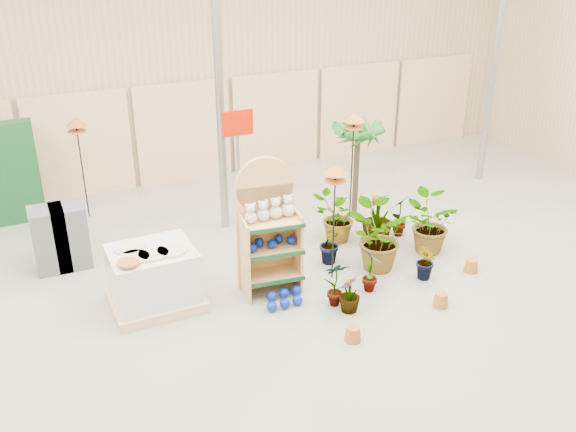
# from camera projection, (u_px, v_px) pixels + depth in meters

# --- Properties ---
(room) EXTENTS (15.20, 12.10, 4.70)m
(room) POSITION_uv_depth(u_px,v_px,m) (285.00, 151.00, 8.09)
(room) COLOR gray
(room) RESTS_ON ground
(display_shelf) EXTENTS (0.88, 0.61, 1.98)m
(display_shelf) POSITION_uv_depth(u_px,v_px,m) (267.00, 231.00, 8.98)
(display_shelf) COLOR tan
(display_shelf) RESTS_ON ground
(teddy_bears) EXTENTS (0.73, 0.19, 0.31)m
(teddy_bears) POSITION_uv_depth(u_px,v_px,m) (271.00, 211.00, 8.77)
(teddy_bears) COLOR beige
(teddy_bears) RESTS_ON display_shelf
(gazing_balls_shelf) EXTENTS (0.73, 0.25, 0.14)m
(gazing_balls_shelf) POSITION_uv_depth(u_px,v_px,m) (271.00, 243.00, 8.94)
(gazing_balls_shelf) COLOR navy
(gazing_balls_shelf) RESTS_ON display_shelf
(gazing_balls_floor) EXTENTS (0.63, 0.39, 0.15)m
(gazing_balls_floor) POSITION_uv_depth(u_px,v_px,m) (284.00, 298.00, 8.93)
(gazing_balls_floor) COLOR navy
(gazing_balls_floor) RESTS_ON ground
(pallet_stack) EXTENTS (1.24, 1.05, 0.90)m
(pallet_stack) POSITION_uv_depth(u_px,v_px,m) (154.00, 278.00, 8.73)
(pallet_stack) COLOR tan
(pallet_stack) RESTS_ON ground
(charcoal_planters) EXTENTS (0.80, 0.50, 1.00)m
(charcoal_planters) POSITION_uv_depth(u_px,v_px,m) (60.00, 238.00, 9.68)
(charcoal_planters) COLOR #3E3E3E
(charcoal_planters) RESTS_ON ground
(offer_sign) EXTENTS (0.50, 0.08, 2.20)m
(offer_sign) POSITION_uv_depth(u_px,v_px,m) (238.00, 149.00, 10.11)
(offer_sign) COLOR gray
(offer_sign) RESTS_ON ground
(bird_table_front) EXTENTS (0.34, 0.34, 1.80)m
(bird_table_front) POSITION_uv_depth(u_px,v_px,m) (335.00, 173.00, 8.89)
(bird_table_front) COLOR black
(bird_table_front) RESTS_ON ground
(bird_table_right) EXTENTS (0.34, 0.34, 2.13)m
(bird_table_right) POSITION_uv_depth(u_px,v_px,m) (354.00, 122.00, 10.04)
(bird_table_right) COLOR black
(bird_table_right) RESTS_ON ground
(bird_table_back) EXTENTS (0.34, 0.34, 1.84)m
(bird_table_back) POSITION_uv_depth(u_px,v_px,m) (76.00, 125.00, 10.81)
(bird_table_back) COLOR black
(bird_table_back) RESTS_ON ground
(palm) EXTENTS (0.70, 0.70, 1.85)m
(palm) POSITION_uv_depth(u_px,v_px,m) (358.00, 132.00, 10.84)
(palm) COLOR #3D2C1D
(palm) RESTS_ON ground
(potted_plant_0) EXTENTS (0.41, 0.32, 0.70)m
(potted_plant_0) POSITION_uv_depth(u_px,v_px,m) (336.00, 283.00, 8.79)
(potted_plant_0) COLOR #1C5F1B
(potted_plant_0) RESTS_ON ground
(potted_plant_2) EXTENTS (1.23, 1.23, 1.03)m
(potted_plant_2) POSITION_uv_depth(u_px,v_px,m) (376.00, 238.00, 9.63)
(potted_plant_2) COLOR #1C5F1B
(potted_plant_2) RESTS_ON ground
(potted_plant_3) EXTENTS (0.72, 0.72, 0.92)m
(potted_plant_3) POSITION_uv_depth(u_px,v_px,m) (378.00, 218.00, 10.42)
(potted_plant_3) COLOR #1C5F1B
(potted_plant_3) RESTS_ON ground
(potted_plant_4) EXTENTS (0.48, 0.41, 0.76)m
(potted_plant_4) POSITION_uv_depth(u_px,v_px,m) (400.00, 214.00, 10.72)
(potted_plant_4) COLOR #1C5F1B
(potted_plant_4) RESTS_ON ground
(potted_plant_5) EXTENTS (0.48, 0.48, 0.68)m
(potted_plant_5) POSITION_uv_depth(u_px,v_px,m) (332.00, 244.00, 9.85)
(potted_plant_5) COLOR #1C5F1B
(potted_plant_5) RESTS_ON ground
(potted_plant_6) EXTENTS (0.93, 0.86, 0.85)m
(potted_plant_6) POSITION_uv_depth(u_px,v_px,m) (337.00, 218.00, 10.49)
(potted_plant_6) COLOR #1C5F1B
(potted_plant_6) RESTS_ON ground
(potted_plant_7) EXTENTS (0.42, 0.42, 0.53)m
(potted_plant_7) POSITION_uv_depth(u_px,v_px,m) (350.00, 294.00, 8.68)
(potted_plant_7) COLOR #1C5F1B
(potted_plant_7) RESTS_ON ground
(potted_plant_8) EXTENTS (0.28, 0.39, 0.71)m
(potted_plant_8) POSITION_uv_depth(u_px,v_px,m) (371.00, 269.00, 9.10)
(potted_plant_8) COLOR #1C5F1B
(potted_plant_8) RESTS_ON ground
(potted_plant_9) EXTENTS (0.31, 0.37, 0.60)m
(potted_plant_9) POSITION_uv_depth(u_px,v_px,m) (426.00, 262.00, 9.41)
(potted_plant_9) COLOR #1C5F1B
(potted_plant_9) RESTS_ON ground
(potted_plant_10) EXTENTS (1.06, 1.11, 0.96)m
(potted_plant_10) POSITION_uv_depth(u_px,v_px,m) (427.00, 224.00, 10.16)
(potted_plant_10) COLOR #1C5F1B
(potted_plant_10) RESTS_ON ground
(potted_plant_11) EXTENTS (0.45, 0.45, 0.58)m
(potted_plant_11) POSITION_uv_depth(u_px,v_px,m) (284.00, 219.00, 10.75)
(potted_plant_11) COLOR #1C5F1B
(potted_plant_11) RESTS_ON ground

